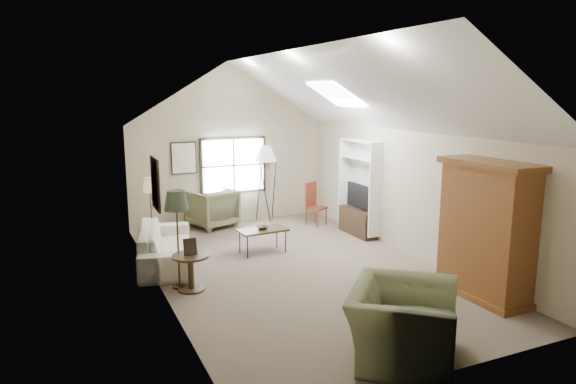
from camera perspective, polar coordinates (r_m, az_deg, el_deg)
name	(u,v)px	position (r m, az deg, el deg)	size (l,w,h in m)	color
room_shell	(297,95)	(9.15, 1.05, 10.75)	(5.01, 8.01, 4.00)	brown
window	(234,165)	(12.99, -6.08, 2.96)	(1.72, 0.08, 1.42)	black
skylight	(337,94)	(10.54, 5.43, 10.79)	(0.80, 1.20, 0.52)	white
wall_art	(171,170)	(10.51, -12.91, 2.40)	(1.97, 3.71, 0.88)	black
armoire	(486,230)	(8.72, 21.15, -3.99)	(0.60, 1.50, 2.20)	brown
tv_alcove	(359,186)	(11.86, 7.94, 0.69)	(0.32, 1.30, 2.10)	white
media_console	(358,222)	(12.03, 7.76, -3.30)	(0.34, 1.18, 0.60)	#382316
tv_panel	(358,196)	(11.90, 7.83, -0.41)	(0.05, 0.90, 0.55)	black
sofa	(166,245)	(10.22, -13.42, -5.73)	(2.44, 0.96, 0.71)	beige
armchair_near	(402,324)	(6.62, 12.59, -14.13)	(1.41, 1.23, 0.92)	#676C4C
armchair_far	(212,208)	(12.70, -8.46, -1.77)	(1.00, 1.03, 0.94)	#676748
coffee_table	(263,241)	(10.58, -2.83, -5.46)	(0.99, 0.55, 0.51)	#352516
bowl	(263,228)	(10.51, -2.85, -3.98)	(0.24, 0.24, 0.06)	#342615
side_table	(191,273)	(8.77, -10.72, -8.79)	(0.61, 0.61, 0.61)	#332515
side_chair	(317,204)	(12.77, 3.19, -1.34)	(0.41, 0.41, 1.06)	maroon
tripod_lamp	(266,183)	(13.08, -2.46, 1.02)	(0.57, 0.57, 1.98)	silver
dark_lamp	(178,239)	(8.76, -12.14, -5.11)	(0.41, 0.41, 1.70)	#242A1D
tan_lamp	(151,212)	(11.26, -14.96, -2.13)	(0.31, 0.31, 1.53)	tan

